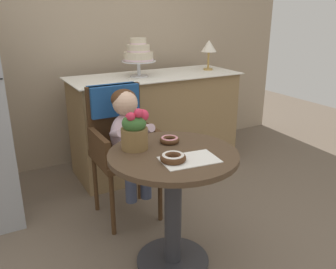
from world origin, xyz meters
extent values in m
plane|color=#6B5B4C|center=(0.00, 0.00, 0.00)|extent=(8.00, 8.00, 0.00)
cube|color=tan|center=(0.00, 1.85, 1.35)|extent=(4.80, 0.10, 2.70)
cylinder|color=#4C3826|center=(0.00, 0.00, 0.70)|extent=(0.72, 0.72, 0.03)
cylinder|color=#333338|center=(0.00, 0.00, 0.34)|extent=(0.10, 0.10, 0.69)
cylinder|color=#333338|center=(0.00, 0.00, 0.01)|extent=(0.44, 0.44, 0.02)
cube|color=#472D19|center=(-0.03, 0.62, 0.47)|extent=(0.42, 0.42, 0.04)
cube|color=#472D19|center=(-0.03, 0.81, 0.72)|extent=(0.40, 0.04, 0.46)
cube|color=#472D19|center=(-0.22, 0.62, 0.58)|extent=(0.04, 0.38, 0.18)
cube|color=#472D19|center=(0.16, 0.62, 0.58)|extent=(0.04, 0.38, 0.18)
cube|color=#1E4C8C|center=(-0.03, 0.81, 0.84)|extent=(0.36, 0.11, 0.22)
cylinder|color=#472D19|center=(-0.21, 0.44, 0.23)|extent=(0.03, 0.03, 0.45)
cylinder|color=#472D19|center=(0.15, 0.44, 0.23)|extent=(0.03, 0.03, 0.45)
cylinder|color=#472D19|center=(-0.21, 0.80, 0.23)|extent=(0.03, 0.03, 0.45)
cylinder|color=#472D19|center=(0.15, 0.80, 0.23)|extent=(0.03, 0.03, 0.45)
ellipsoid|color=silver|center=(-0.03, 0.60, 0.64)|extent=(0.22, 0.16, 0.30)
sphere|color=#E0B293|center=(-0.03, 0.59, 0.87)|extent=(0.17, 0.17, 0.17)
ellipsoid|color=#4C2D19|center=(-0.03, 0.61, 0.89)|extent=(0.17, 0.17, 0.14)
cylinder|color=silver|center=(-0.13, 0.51, 0.69)|extent=(0.08, 0.23, 0.13)
sphere|color=#E0B293|center=(-0.12, 0.44, 0.62)|extent=(0.06, 0.06, 0.06)
cylinder|color=silver|center=(0.06, 0.51, 0.69)|extent=(0.08, 0.23, 0.13)
sphere|color=#E0B293|center=(0.05, 0.44, 0.62)|extent=(0.06, 0.06, 0.06)
cylinder|color=#3F4760|center=(-0.09, 0.52, 0.53)|extent=(0.09, 0.22, 0.09)
cylinder|color=#3F4760|center=(-0.09, 0.41, 0.36)|extent=(0.08, 0.08, 0.26)
cylinder|color=#3F4760|center=(0.02, 0.52, 0.53)|extent=(0.09, 0.22, 0.09)
cylinder|color=#3F4760|center=(0.02, 0.41, 0.36)|extent=(0.08, 0.08, 0.26)
cube|color=white|center=(0.02, -0.13, 0.72)|extent=(0.32, 0.22, 0.00)
torus|color=#4C2D19|center=(-0.06, -0.11, 0.74)|extent=(0.14, 0.14, 0.04)
torus|color=white|center=(-0.06, -0.11, 0.75)|extent=(0.12, 0.12, 0.02)
torus|color=#4C2D19|center=(0.06, 0.15, 0.74)|extent=(0.12, 0.12, 0.03)
torus|color=pink|center=(0.06, 0.15, 0.74)|extent=(0.10, 0.10, 0.02)
cylinder|color=brown|center=(-0.16, 0.16, 0.78)|extent=(0.15, 0.15, 0.12)
ellipsoid|color=#38662D|center=(-0.16, 0.16, 0.87)|extent=(0.14, 0.14, 0.10)
sphere|color=#D82D4C|center=(-0.11, 0.15, 0.91)|extent=(0.07, 0.07, 0.07)
sphere|color=#D82D4C|center=(-0.15, 0.21, 0.89)|extent=(0.05, 0.05, 0.05)
sphere|color=#D82D4C|center=(-0.18, 0.17, 0.90)|extent=(0.05, 0.05, 0.05)
sphere|color=#D82D4C|center=(-0.19, 0.13, 0.92)|extent=(0.05, 0.05, 0.05)
sphere|color=#D82D4C|center=(-0.15, 0.12, 0.93)|extent=(0.05, 0.05, 0.05)
cube|color=#93754C|center=(0.55, 1.30, 0.45)|extent=(1.50, 0.56, 0.90)
cube|color=white|center=(0.55, 1.30, 0.90)|extent=(1.56, 0.62, 0.01)
cylinder|color=silver|center=(0.39, 1.30, 0.91)|extent=(0.16, 0.16, 0.01)
cylinder|color=silver|center=(0.39, 1.30, 0.97)|extent=(0.03, 0.03, 0.12)
cylinder|color=silver|center=(0.39, 1.30, 1.03)|extent=(0.30, 0.30, 0.01)
cylinder|color=beige|center=(0.39, 1.30, 1.08)|extent=(0.26, 0.25, 0.08)
cylinder|color=silver|center=(0.39, 1.30, 1.05)|extent=(0.26, 0.26, 0.01)
cylinder|color=beige|center=(0.39, 1.30, 1.15)|extent=(0.20, 0.20, 0.06)
cylinder|color=silver|center=(0.39, 1.30, 1.12)|extent=(0.20, 0.20, 0.01)
cylinder|color=beige|center=(0.39, 1.30, 1.20)|extent=(0.14, 0.14, 0.05)
cylinder|color=silver|center=(0.39, 1.30, 1.19)|extent=(0.14, 0.14, 0.01)
cylinder|color=#B28C47|center=(1.14, 1.31, 0.91)|extent=(0.09, 0.09, 0.01)
cylinder|color=#B28C47|center=(1.14, 1.31, 0.99)|extent=(0.02, 0.02, 0.16)
cone|color=silver|center=(1.14, 1.31, 1.13)|extent=(0.15, 0.15, 0.11)
camera|label=1|loc=(-0.90, -1.56, 1.46)|focal=38.03mm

